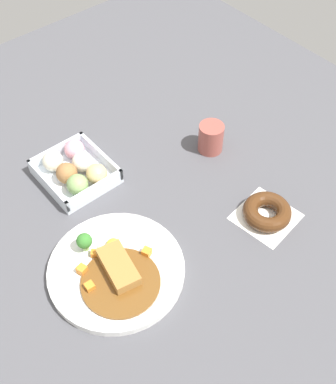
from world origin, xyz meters
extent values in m
plane|color=#4C4C51|center=(0.00, 0.00, 0.00)|extent=(1.60, 1.60, 0.00)
cylinder|color=white|center=(0.12, -0.14, 0.01)|extent=(0.29, 0.29, 0.02)
cylinder|color=brown|center=(0.15, -0.16, 0.02)|extent=(0.16, 0.16, 0.01)
cube|color=#A87538|center=(0.13, -0.14, 0.04)|extent=(0.12, 0.07, 0.02)
cylinder|color=white|center=(0.07, -0.12, 0.02)|extent=(0.07, 0.07, 0.00)
ellipsoid|color=yellow|center=(0.07, -0.12, 0.03)|extent=(0.03, 0.03, 0.02)
cylinder|color=#8CB766|center=(0.04, -0.16, 0.03)|extent=(0.01, 0.01, 0.02)
sphere|color=#387A2D|center=(0.04, -0.16, 0.05)|extent=(0.03, 0.03, 0.03)
cube|color=orange|center=(0.06, -0.16, 0.03)|extent=(0.02, 0.02, 0.01)
cube|color=orange|center=(0.08, -0.20, 0.03)|extent=(0.02, 0.02, 0.02)
cube|color=orange|center=(0.12, -0.21, 0.03)|extent=(0.02, 0.02, 0.02)
cube|color=orange|center=(0.13, -0.07, 0.03)|extent=(0.02, 0.02, 0.02)
cube|color=silver|center=(-0.16, -0.06, 0.01)|extent=(0.18, 0.16, 0.01)
cube|color=silver|center=(-0.25, -0.06, 0.03)|extent=(0.01, 0.16, 0.03)
cube|color=silver|center=(-0.08, -0.06, 0.03)|extent=(0.01, 0.16, 0.03)
cube|color=silver|center=(-0.16, -0.14, 0.03)|extent=(0.18, 0.01, 0.03)
cube|color=silver|center=(-0.16, 0.02, 0.03)|extent=(0.18, 0.01, 0.03)
sphere|color=#EFE5C6|center=(-0.21, -0.09, 0.04)|extent=(0.05, 0.05, 0.05)
sphere|color=#9E6B3D|center=(-0.16, -0.09, 0.04)|extent=(0.05, 0.05, 0.05)
sphere|color=#84A860|center=(-0.11, -0.09, 0.04)|extent=(0.05, 0.05, 0.05)
sphere|color=pink|center=(-0.21, -0.03, 0.04)|extent=(0.05, 0.05, 0.05)
sphere|color=silver|center=(-0.16, -0.04, 0.04)|extent=(0.05, 0.05, 0.05)
sphere|color=#DBB77A|center=(-0.11, -0.03, 0.04)|extent=(0.05, 0.05, 0.05)
cube|color=white|center=(0.22, 0.20, 0.00)|extent=(0.14, 0.14, 0.00)
torus|color=#4C2B14|center=(0.22, 0.20, 0.02)|extent=(0.11, 0.11, 0.04)
cylinder|color=#9E4C42|center=(-0.02, 0.26, 0.04)|extent=(0.06, 0.06, 0.08)
camera|label=1|loc=(0.60, -0.41, 0.90)|focal=46.24mm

